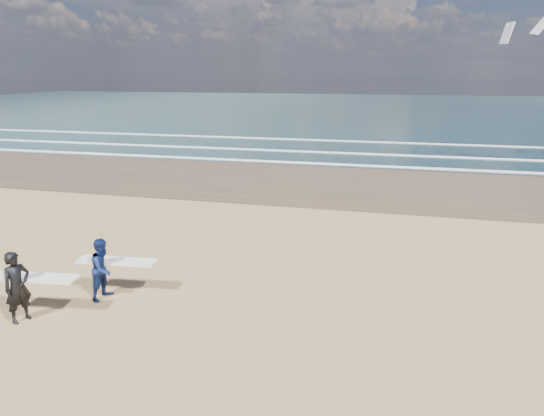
# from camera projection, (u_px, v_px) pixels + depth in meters

# --- Properties ---
(ocean) EXTENTS (220.00, 100.00, 0.02)m
(ocean) POSITION_uv_depth(u_px,v_px,m) (479.00, 111.00, 74.21)
(ocean) COLOR #172D34
(ocean) RESTS_ON ground
(surfer_near) EXTENTS (2.25, 1.14, 1.82)m
(surfer_near) POSITION_uv_depth(u_px,v_px,m) (20.00, 286.00, 11.89)
(surfer_near) COLOR black
(surfer_near) RESTS_ON ground
(surfer_far) EXTENTS (2.24, 1.19, 1.70)m
(surfer_far) POSITION_uv_depth(u_px,v_px,m) (105.00, 268.00, 13.14)
(surfer_far) COLOR #0D1C4E
(surfer_far) RESTS_ON ground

